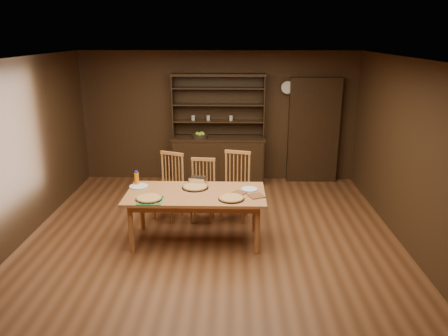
{
  "coord_description": "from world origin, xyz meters",
  "views": [
    {
      "loc": [
        0.32,
        -5.7,
        2.92
      ],
      "look_at": [
        0.17,
        0.4,
        1.03
      ],
      "focal_mm": 35.0,
      "sensor_mm": 36.0,
      "label": 1
    }
  ],
  "objects_px": {
    "dining_table": "(196,198)",
    "chair_right": "(236,183)",
    "juice_bottle": "(137,178)",
    "china_hutch": "(218,154)",
    "chair_left": "(170,183)",
    "chair_center": "(203,188)"
  },
  "relations": [
    {
      "from": "china_hutch",
      "to": "dining_table",
      "type": "relative_size",
      "value": 1.11
    },
    {
      "from": "dining_table",
      "to": "chair_right",
      "type": "height_order",
      "value": "chair_right"
    },
    {
      "from": "china_hutch",
      "to": "chair_left",
      "type": "distance_m",
      "value": 1.9
    },
    {
      "from": "dining_table",
      "to": "chair_right",
      "type": "distance_m",
      "value": 1.08
    },
    {
      "from": "chair_left",
      "to": "chair_right",
      "type": "height_order",
      "value": "chair_right"
    },
    {
      "from": "chair_right",
      "to": "china_hutch",
      "type": "bearing_deg",
      "value": 115.77
    },
    {
      "from": "china_hutch",
      "to": "chair_right",
      "type": "xyz_separation_m",
      "value": [
        0.35,
        -1.74,
        -0.01
      ]
    },
    {
      "from": "china_hutch",
      "to": "dining_table",
      "type": "distance_m",
      "value": 2.66
    },
    {
      "from": "china_hutch",
      "to": "chair_center",
      "type": "relative_size",
      "value": 2.17
    },
    {
      "from": "dining_table",
      "to": "juice_bottle",
      "type": "relative_size",
      "value": 9.08
    },
    {
      "from": "chair_left",
      "to": "chair_center",
      "type": "relative_size",
      "value": 1.07
    },
    {
      "from": "juice_bottle",
      "to": "china_hutch",
      "type": "bearing_deg",
      "value": 64.16
    },
    {
      "from": "chair_left",
      "to": "chair_right",
      "type": "xyz_separation_m",
      "value": [
        1.08,
        0.01,
        0.01
      ]
    },
    {
      "from": "dining_table",
      "to": "chair_right",
      "type": "bearing_deg",
      "value": 57.69
    },
    {
      "from": "chair_right",
      "to": "juice_bottle",
      "type": "relative_size",
      "value": 5.09
    },
    {
      "from": "chair_left",
      "to": "juice_bottle",
      "type": "height_order",
      "value": "chair_left"
    },
    {
      "from": "chair_left",
      "to": "chair_center",
      "type": "xyz_separation_m",
      "value": [
        0.54,
        -0.07,
        -0.04
      ]
    },
    {
      "from": "dining_table",
      "to": "chair_center",
      "type": "bearing_deg",
      "value": 87.37
    },
    {
      "from": "chair_center",
      "to": "juice_bottle",
      "type": "xyz_separation_m",
      "value": [
        -0.95,
        -0.51,
        0.32
      ]
    },
    {
      "from": "juice_bottle",
      "to": "dining_table",
      "type": "bearing_deg",
      "value": -19.12
    },
    {
      "from": "china_hutch",
      "to": "chair_center",
      "type": "distance_m",
      "value": 1.84
    },
    {
      "from": "juice_bottle",
      "to": "chair_left",
      "type": "bearing_deg",
      "value": 55.3
    }
  ]
}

